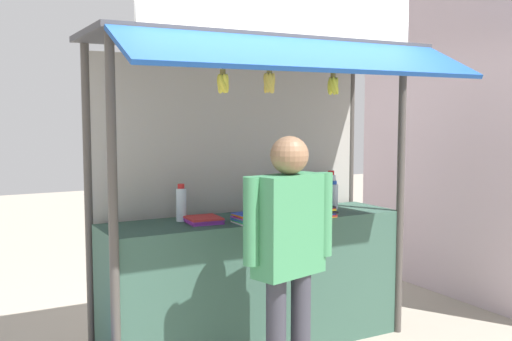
% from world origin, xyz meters
% --- Properties ---
extents(stall_counter, '(2.30, 0.58, 0.99)m').
position_xyz_m(stall_counter, '(0.00, 0.00, 0.49)').
color(stall_counter, '#385B4C').
rests_on(stall_counter, ground).
extents(stall_structure, '(2.50, 1.39, 2.63)m').
position_xyz_m(stall_structure, '(0.00, 0.06, 1.57)').
color(stall_structure, '#4C4742').
rests_on(stall_structure, ground).
extents(water_bottle_back_left, '(0.08, 0.08, 0.29)m').
position_xyz_m(water_bottle_back_left, '(0.84, 0.23, 1.13)').
color(water_bottle_back_left, silver).
rests_on(water_bottle_back_left, stall_counter).
extents(water_bottle_mid_right, '(0.08, 0.08, 0.27)m').
position_xyz_m(water_bottle_mid_right, '(-0.55, 0.11, 1.12)').
color(water_bottle_mid_right, silver).
rests_on(water_bottle_mid_right, stall_counter).
extents(water_bottle_right, '(0.06, 0.06, 0.23)m').
position_xyz_m(water_bottle_right, '(0.74, 0.03, 1.10)').
color(water_bottle_right, silver).
rests_on(water_bottle_right, stall_counter).
extents(water_bottle_left, '(0.07, 0.07, 0.23)m').
position_xyz_m(water_bottle_left, '(0.45, 0.13, 1.10)').
color(water_bottle_left, silver).
rests_on(water_bottle_left, stall_counter).
extents(water_bottle_far_right, '(0.08, 0.08, 0.28)m').
position_xyz_m(water_bottle_far_right, '(0.63, 0.03, 1.12)').
color(water_bottle_far_right, silver).
rests_on(water_bottle_far_right, stall_counter).
extents(water_bottle_center, '(0.07, 0.07, 0.26)m').
position_xyz_m(water_bottle_center, '(0.45, 0.04, 1.11)').
color(water_bottle_center, silver).
rests_on(water_bottle_center, stall_counter).
extents(magazine_stack_front_left, '(0.27, 0.29, 0.07)m').
position_xyz_m(magazine_stack_front_left, '(-0.13, -0.22, 1.02)').
color(magazine_stack_front_left, white).
rests_on(magazine_stack_front_left, stall_counter).
extents(magazine_stack_back_right, '(0.26, 0.26, 0.04)m').
position_xyz_m(magazine_stack_back_right, '(-0.44, -0.03, 1.01)').
color(magazine_stack_back_right, purple).
rests_on(magazine_stack_back_right, stall_counter).
extents(magazine_stack_far_left, '(0.25, 0.28, 0.09)m').
position_xyz_m(magazine_stack_far_left, '(0.40, -0.20, 1.03)').
color(magazine_stack_far_left, yellow).
rests_on(magazine_stack_far_left, stall_counter).
extents(banana_bunch_inner_left, '(0.10, 0.09, 0.26)m').
position_xyz_m(banana_bunch_inner_left, '(-0.11, -0.39, 1.97)').
color(banana_bunch_inner_left, '#332D23').
extents(banana_bunch_rightmost, '(0.09, 0.09, 0.26)m').
position_xyz_m(banana_bunch_rightmost, '(0.41, -0.39, 1.96)').
color(banana_bunch_rightmost, '#332D23').
extents(banana_bunch_inner_right, '(0.09, 0.09, 0.26)m').
position_xyz_m(banana_bunch_inner_right, '(-0.45, -0.39, 1.95)').
color(banana_bunch_inner_right, '#332D23').
extents(vendor_person, '(0.62, 0.31, 1.63)m').
position_xyz_m(vendor_person, '(-0.22, -0.82, 0.98)').
color(vendor_person, '#383842').
rests_on(vendor_person, ground).
extents(neighbour_wall, '(0.20, 2.40, 3.17)m').
position_xyz_m(neighbour_wall, '(2.31, 0.30, 1.58)').
color(neighbour_wall, '#C6AEB8').
rests_on(neighbour_wall, ground).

